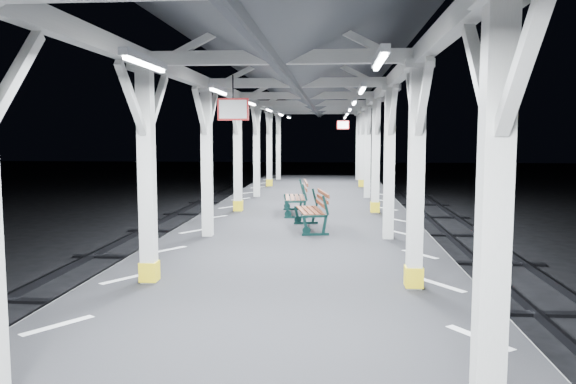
# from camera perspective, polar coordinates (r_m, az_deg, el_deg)

# --- Properties ---
(platform) EXTENTS (6.00, 50.00, 1.00)m
(platform) POSITION_cam_1_polar(r_m,az_deg,el_deg) (6.87, -2.64, -17.92)
(platform) COLOR black
(platform) RESTS_ON ground
(hazard_stripes_left) EXTENTS (1.00, 48.00, 0.01)m
(hazard_stripes_left) POSITION_cam_1_polar(r_m,az_deg,el_deg) (7.39, -22.33, -12.43)
(hazard_stripes_left) COLOR silver
(hazard_stripes_left) RESTS_ON platform
(hazard_stripes_right) EXTENTS (1.00, 48.00, 0.01)m
(hazard_stripes_right) POSITION_cam_1_polar(r_m,az_deg,el_deg) (6.83, 18.84, -13.83)
(hazard_stripes_right) COLOR silver
(hazard_stripes_right) RESTS_ON platform
(canopy) EXTENTS (5.40, 49.00, 4.65)m
(canopy) POSITION_cam_1_polar(r_m,az_deg,el_deg) (6.40, -2.83, 17.47)
(canopy) COLOR silver
(canopy) RESTS_ON platform
(bench_mid) EXTENTS (0.93, 1.79, 0.92)m
(bench_mid) POSITION_cam_1_polar(r_m,az_deg,el_deg) (13.41, 2.71, -1.76)
(bench_mid) COLOR black
(bench_mid) RESTS_ON platform
(bench_far) EXTENTS (0.83, 1.81, 0.95)m
(bench_far) POSITION_cam_1_polar(r_m,az_deg,el_deg) (16.01, 1.07, -0.45)
(bench_far) COLOR black
(bench_far) RESTS_ON platform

